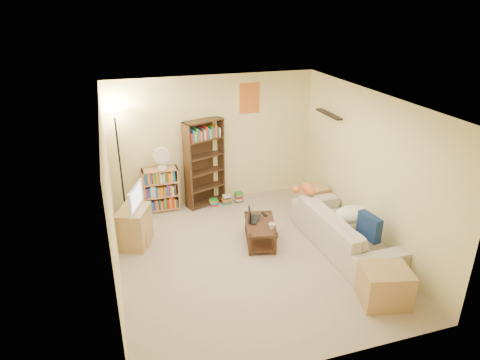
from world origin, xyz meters
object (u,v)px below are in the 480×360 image
at_px(television, 131,198).
at_px(coffee_table, 260,230).
at_px(tabby_cat, 306,189).
at_px(mug, 272,226).
at_px(sofa, 344,230).
at_px(tall_bookshelf, 204,161).
at_px(tv_stand, 135,227).
at_px(side_table, 315,198).
at_px(desk_fan, 161,158).
at_px(laptop, 257,220).
at_px(floor_lamp, 116,133).
at_px(end_cabinet, 385,286).
at_px(short_bookshelf, 161,190).

bearing_deg(television, coffee_table, -84.44).
xyz_separation_m(tabby_cat, mug, (-0.85, -0.56, -0.30)).
bearing_deg(sofa, tall_bookshelf, 37.10).
height_order(tv_stand, side_table, tv_stand).
distance_m(tall_bookshelf, desk_fan, 0.83).
distance_m(sofa, side_table, 1.39).
bearing_deg(side_table, laptop, -152.56).
xyz_separation_m(tv_stand, floor_lamp, (-0.10, 1.13, 1.29)).
relative_size(laptop, floor_lamp, 0.20).
xyz_separation_m(side_table, end_cabinet, (-0.36, -2.77, 0.02)).
bearing_deg(floor_lamp, desk_fan, -3.35).
height_order(sofa, end_cabinet, sofa).
xyz_separation_m(mug, television, (-2.09, 0.82, 0.42)).
bearing_deg(sofa, short_bookshelf, 48.23).
xyz_separation_m(mug, desk_fan, (-1.45, 1.91, 0.66)).
relative_size(tabby_cat, tv_stand, 0.77).
height_order(tabby_cat, tv_stand, tabby_cat).
distance_m(coffee_table, short_bookshelf, 2.21).
distance_m(tabby_cat, desk_fan, 2.69).
height_order(laptop, side_table, side_table).
bearing_deg(short_bookshelf, side_table, -16.53).
bearing_deg(television, short_bookshelf, -5.98).
bearing_deg(television, sofa, -87.01).
bearing_deg(side_table, tv_stand, -175.37).
distance_m(coffee_table, tv_stand, 2.07).
bearing_deg(tv_stand, side_table, 26.39).
relative_size(laptop, tall_bookshelf, 0.24).
bearing_deg(desk_fan, coffee_table, -50.96).
bearing_deg(mug, tabby_cat, 33.55).
distance_m(coffee_table, mug, 0.33).
relative_size(sofa, coffee_table, 2.37).
xyz_separation_m(television, end_cabinet, (3.06, -2.50, -0.59)).
relative_size(tall_bookshelf, desk_fan, 3.98).
height_order(tall_bookshelf, side_table, tall_bookshelf).
relative_size(sofa, mug, 17.34).
relative_size(tabby_cat, mug, 3.93).
relative_size(tv_stand, short_bookshelf, 0.77).
relative_size(mug, floor_lamp, 0.06).
distance_m(television, floor_lamp, 1.37).
relative_size(coffee_table, side_table, 1.97).
height_order(tall_bookshelf, end_cabinet, tall_bookshelf).
bearing_deg(laptop, television, 109.36).
distance_m(coffee_table, desk_fan, 2.30).
relative_size(tall_bookshelf, short_bookshelf, 2.01).
bearing_deg(end_cabinet, tv_stand, 140.80).
relative_size(desk_fan, side_table, 0.90).
height_order(tall_bookshelf, floor_lamp, floor_lamp).
height_order(mug, floor_lamp, floor_lamp).
xyz_separation_m(tall_bookshelf, side_table, (1.97, -0.85, -0.67)).
xyz_separation_m(coffee_table, tv_stand, (-1.99, 0.58, 0.09)).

